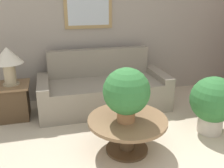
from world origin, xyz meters
name	(u,v)px	position (x,y,z in m)	size (l,w,h in m)	color
wall_back	(117,27)	(-0.01, 3.08, 1.31)	(7.23, 0.09, 2.60)	gray
couch_main	(103,90)	(-0.41, 2.49, 0.31)	(2.18, 0.94, 0.97)	gray
coffee_table	(127,127)	(-0.41, 1.12, 0.33)	(0.98, 0.98, 0.45)	#4C3823
side_table	(14,101)	(-1.88, 2.42, 0.29)	(0.52, 0.52, 0.57)	#4C3823
table_lamp	(8,59)	(-1.88, 2.42, 0.98)	(0.45, 0.45, 0.59)	tan
potted_plant_on_table	(126,92)	(-0.45, 1.07, 0.82)	(0.55, 0.55, 0.66)	#9E6B42
potted_plant_floor	(213,102)	(0.88, 1.25, 0.47)	(0.65, 0.65, 0.83)	beige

